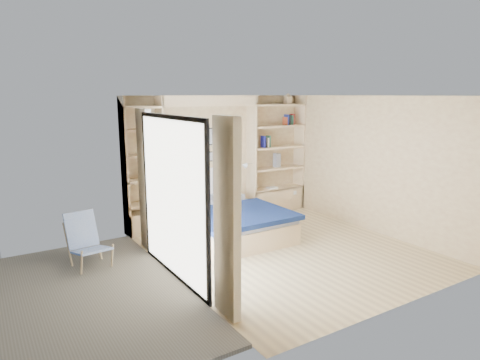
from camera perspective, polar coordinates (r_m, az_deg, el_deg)
ground at (r=7.19m, az=6.10°, el=-9.23°), size 4.50×4.50×0.00m
room_shell at (r=7.92m, az=-2.76°, el=0.84°), size 4.50×4.50×4.50m
bed at (r=7.73m, az=-1.65°, el=-5.50°), size 1.76×2.21×1.07m
photo_gallery at (r=8.42m, az=-5.55°, el=5.06°), size 1.48×0.02×0.82m
reading_lamps at (r=8.37m, az=-3.87°, el=1.56°), size 1.92×0.12×0.15m
shelf_decor at (r=9.06m, az=3.52°, el=6.04°), size 3.47×0.23×2.03m
deck at (r=5.87m, az=-23.90°, el=-15.12°), size 3.20×4.00×0.05m
deck_chair at (r=6.82m, az=-19.78°, el=-7.62°), size 0.57×0.84×0.80m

